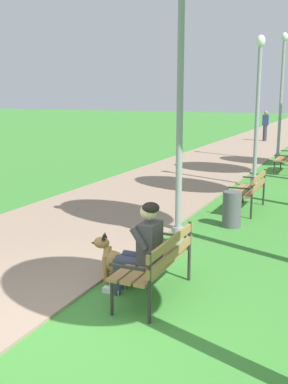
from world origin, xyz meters
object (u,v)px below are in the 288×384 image
park_bench_mid (250,188)px  park_bench_far (288,157)px  lamp_post_far (281,97)px  litter_bin (232,209)px  lamp_post_near (180,114)px  person_seated_on_near_bench (142,245)px  pedestrian_distant (265,126)px  lamp_post_mid (257,110)px  park_bench_near (158,259)px  dog_shepherd (119,264)px

park_bench_mid → park_bench_far: (0.03, 5.70, 0.00)m
lamp_post_far → litter_bin: (0.59, -9.58, -2.09)m
park_bench_far → lamp_post_near: (-0.67, -8.56, 1.72)m
person_seated_on_near_bench → pedestrian_distant: pedestrian_distant is taller
person_seated_on_near_bench → lamp_post_far: 13.33m
lamp_post_near → lamp_post_mid: bearing=88.3°
park_bench_far → lamp_post_mid: 3.36m
lamp_post_mid → pedestrian_distant: 13.05m
park_bench_near → dog_shepherd: size_ratio=1.83×
park_bench_far → person_seated_on_near_bench: size_ratio=1.20×
lamp_post_near → litter_bin: bearing=67.4°
park_bench_mid → lamp_post_far: bearing=94.5°
park_bench_near → lamp_post_mid: (-0.36, 7.82, 1.60)m
park_bench_mid → lamp_post_far: lamp_post_far is taller
park_bench_far → pedestrian_distant: 10.24m
lamp_post_mid → litter_bin: size_ratio=5.82×
park_bench_far → dog_shepherd: park_bench_far is taller
park_bench_near → person_seated_on_near_bench: person_seated_on_near_bench is taller
park_bench_far → person_seated_on_near_bench: 10.78m
lamp_post_far → park_bench_far: bearing=-74.5°
person_seated_on_near_bench → lamp_post_mid: 7.99m
park_bench_near → lamp_post_mid: bearing=92.6°
lamp_post_near → pedestrian_distant: 18.63m
park_bench_far → park_bench_near: bearing=-90.8°
lamp_post_near → litter_bin: size_ratio=6.16×
park_bench_mid → lamp_post_near: bearing=-102.5°
park_bench_near → person_seated_on_near_bench: 0.27m
lamp_post_mid → lamp_post_far: (-0.18, 5.34, 0.34)m
lamp_post_near → pedestrian_distant: (-1.84, 18.48, -1.39)m
park_bench_mid → pedestrian_distant: size_ratio=0.91×
park_bench_far → lamp_post_near: 8.76m
person_seated_on_near_bench → litter_bin: 3.65m
pedestrian_distant → litter_bin: bearing=-81.9°
lamp_post_mid → pedestrian_distant: bearing=98.9°
litter_bin → person_seated_on_near_bench: bearing=-94.2°
park_bench_near → park_bench_mid: 5.03m
park_bench_far → lamp_post_mid: bearing=-99.7°
park_bench_mid → lamp_post_mid: size_ratio=0.37×
dog_shepherd → litter_bin: (0.74, 3.37, 0.09)m
lamp_post_mid → litter_bin: (0.42, -4.24, -1.76)m
park_bench_mid → lamp_post_mid: lamp_post_mid is taller
lamp_post_near → pedestrian_distant: size_ratio=2.61×
dog_shepherd → park_bench_mid: bearing=80.7°
lamp_post_far → lamp_post_near: bearing=-90.0°
lamp_post_near → pedestrian_distant: lamp_post_near is taller
park_bench_far → lamp_post_near: size_ratio=0.35×
park_bench_mid → park_bench_far: 5.70m
person_seated_on_near_bench → dog_shepherd: bearing=151.2°
park_bench_near → lamp_post_mid: size_ratio=0.37×
park_bench_mid → lamp_post_far: (-0.64, 8.14, 1.93)m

